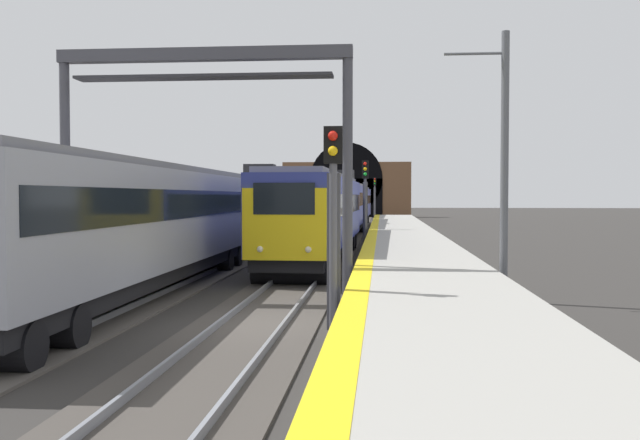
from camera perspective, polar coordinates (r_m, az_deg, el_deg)
ground_plane at (r=15.92m, az=-5.38°, el=-8.68°), size 320.00×320.00×0.00m
platform_right at (r=15.61m, az=9.15°, el=-6.99°), size 112.00×3.71×1.03m
platform_right_edge_strip at (r=15.51m, az=3.22°, el=-5.10°), size 112.00×0.50×0.01m
track_main_line at (r=15.91m, az=-5.38°, el=-8.53°), size 160.00×2.89×0.21m
track_adjacent_line at (r=17.18m, az=-19.53°, el=-7.85°), size 160.00×3.08×0.21m
train_main_approaching at (r=49.69m, az=1.81°, el=1.13°), size 56.47×3.14×4.78m
train_adjacent_platform at (r=40.89m, az=-4.88°, el=0.96°), size 60.52×3.07×4.77m
railway_signal_near at (r=14.17m, az=1.09°, el=0.54°), size 0.39×0.38×4.34m
railway_signal_mid at (r=40.59m, az=3.71°, el=2.10°), size 0.39×0.38×5.00m
railway_signal_far at (r=91.56m, az=4.48°, el=2.15°), size 0.39×0.38×5.36m
overhead_signal_gantry at (r=19.95m, az=-9.47°, el=8.72°), size 0.70×8.31×7.05m
tunnel_portal at (r=97.97m, az=2.19°, el=2.50°), size 2.56×17.85×10.35m
catenary_mast_far at (r=19.97m, az=14.74°, el=4.43°), size 0.22×1.78×7.46m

